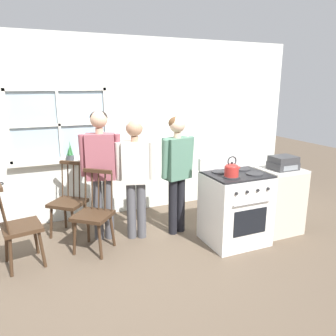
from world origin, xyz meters
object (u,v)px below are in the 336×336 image
Objects in this scene: person_elderly_left at (101,163)px; person_teen_center at (135,168)px; stereo at (283,163)px; stove at (235,207)px; side_counter at (279,200)px; chair_by_window at (19,228)px; chair_near_wall at (94,215)px; kettle at (232,169)px; potted_plant at (70,154)px; chair_center_cluster at (69,202)px; person_adult_right at (177,164)px.

person_elderly_left is 0.44m from person_teen_center.
person_elderly_left is 4.99× the size of stereo.
side_counter is (0.74, 0.02, -0.02)m from stove.
chair_by_window is 0.83m from chair_near_wall.
person_teen_center is 1.97m from stereo.
person_teen_center reaches higher than chair_near_wall.
potted_plant reaches higher than kettle.
chair_near_wall is at bearing -151.44° from person_teen_center.
potted_plant reaches higher than chair_center_cluster.
stereo is at bearing -107.29° from chair_by_window.
chair_by_window is 0.92× the size of stove.
person_adult_right is at bearing 19.74° from chair_center_cluster.
person_teen_center reaches higher than stereo.
stove is at bearing -39.64° from potted_plant.
chair_by_window is at bearing 170.05° from stove.
person_teen_center is 2.03m from side_counter.
potted_plant is (0.72, 1.07, 0.56)m from chair_by_window.
stove is (1.54, -0.75, -0.56)m from person_elderly_left.
person_elderly_left is at bearing 177.26° from person_teen_center.
chair_near_wall is at bearing -107.23° from person_elderly_left.
person_teen_center is at bearing 162.74° from side_counter.
person_elderly_left reaches higher than side_counter.
person_teen_center is 6.43× the size of kettle.
stove is (2.55, -0.45, 0.01)m from chair_by_window.
stove is 0.74m from side_counter.
side_counter is 0.54m from stereo.
person_teen_center is 0.99× the size of person_adult_right.
stove is 3.19× the size of stereo.
chair_by_window and chair_near_wall have the same top height.
stereo is at bearing 28.95° from chair_near_wall.
chair_center_cluster is at bearing 146.15° from kettle.
chair_center_cluster is 0.92× the size of stove.
stereo is at bearing 19.01° from chair_center_cluster.
stove is 3.68× the size of potted_plant.
stove reaches higher than chair_near_wall.
chair_near_wall is 1.18m from potted_plant.
person_elderly_left reaches higher than chair_near_wall.
chair_by_window is 1.00× the size of chair_near_wall.
chair_near_wall is 0.78m from person_teen_center.
chair_by_window and chair_center_cluster have the same top height.
chair_center_cluster is at bearing 158.53° from stereo.
potted_plant is 0.87× the size of stereo.
chair_near_wall is 0.62× the size of person_adult_right.
stove reaches higher than chair_center_cluster.
chair_by_window is 1.20m from person_elderly_left.
potted_plant is (-0.29, 0.76, -0.01)m from person_elderly_left.
chair_center_cluster is at bearing 145.35° from person_adult_right.
person_teen_center is at bearing 142.64° from kettle.
chair_center_cluster is 4.05× the size of kettle.
person_teen_center is at bearing -3.58° from person_elderly_left.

